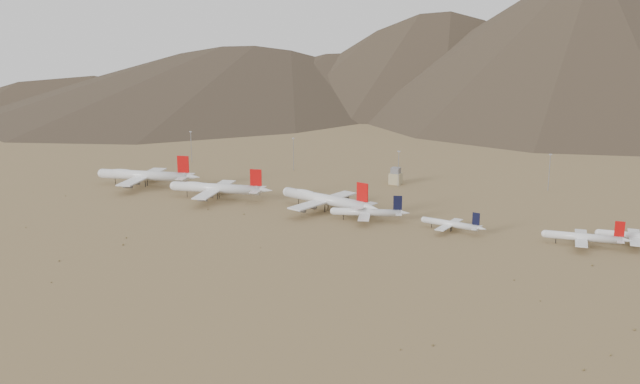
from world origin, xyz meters
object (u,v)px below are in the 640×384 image
at_px(control_tower, 396,177).
at_px(narrowbody_a, 369,212).
at_px(narrowbody_b, 452,224).
at_px(widebody_west, 145,175).
at_px(widebody_centre, 217,188).
at_px(widebody_east, 325,199).

bearing_deg(control_tower, narrowbody_a, -79.50).
bearing_deg(narrowbody_b, widebody_west, -175.70).
distance_m(narrowbody_b, control_tower, 118.93).
bearing_deg(narrowbody_a, narrowbody_b, -18.50).
height_order(widebody_centre, widebody_east, widebody_east).
bearing_deg(narrowbody_b, widebody_centre, -174.03).
relative_size(widebody_west, narrowbody_a, 1.68).
bearing_deg(narrowbody_b, narrowbody_a, -172.40).
bearing_deg(widebody_west, narrowbody_a, -18.00).
bearing_deg(widebody_centre, widebody_west, 160.11).
relative_size(widebody_east, narrowbody_b, 1.87).
xyz_separation_m(widebody_west, widebody_centre, (66.32, -9.07, -0.63)).
distance_m(widebody_centre, narrowbody_a, 109.01).
distance_m(widebody_east, control_tower, 90.01).
height_order(narrowbody_a, narrowbody_b, narrowbody_a).
bearing_deg(narrowbody_a, widebody_centre, 159.12).
relative_size(narrowbody_a, control_tower, 3.77).
xyz_separation_m(narrowbody_a, control_tower, (-18.02, 97.24, 0.30)).
height_order(widebody_centre, narrowbody_b, widebody_centre).
height_order(widebody_east, narrowbody_b, widebody_east).
relative_size(widebody_west, widebody_centre, 1.08).
bearing_deg(widebody_east, widebody_west, -168.90).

